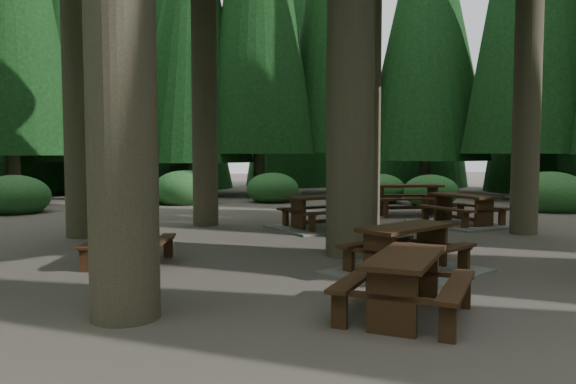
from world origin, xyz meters
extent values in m
plane|color=#544C44|center=(0.00, 0.00, 0.00)|extent=(80.00, 80.00, 0.00)
cube|color=gray|center=(1.19, -1.45, 0.03)|extent=(2.80, 2.68, 0.05)
cube|color=black|center=(1.19, -1.45, 0.71)|extent=(1.80, 1.46, 0.06)
cube|color=black|center=(0.89, -0.97, 0.43)|extent=(1.57, 1.10, 0.05)
cube|color=black|center=(1.49, -1.94, 0.43)|extent=(1.57, 1.10, 0.05)
cube|color=black|center=(0.61, -1.81, 0.34)|extent=(0.34, 0.48, 0.68)
cube|color=black|center=(0.61, -1.81, 0.40)|extent=(0.79, 1.21, 0.06)
cube|color=black|center=(1.77, -1.09, 0.34)|extent=(0.34, 0.48, 0.68)
cube|color=black|center=(1.77, -1.09, 0.40)|extent=(0.79, 1.21, 0.06)
cube|color=black|center=(1.19, -1.45, 0.17)|extent=(1.25, 0.82, 0.08)
cube|color=black|center=(-3.00, 0.14, 0.64)|extent=(0.88, 1.62, 0.05)
cube|color=black|center=(-3.51, 0.24, 0.38)|extent=(0.51, 1.55, 0.04)
cube|color=black|center=(-2.50, 0.04, 0.38)|extent=(0.51, 1.55, 0.04)
cube|color=black|center=(-3.12, -0.46, 0.31)|extent=(0.47, 0.16, 0.61)
cube|color=black|center=(-3.12, -0.46, 0.36)|extent=(1.23, 0.31, 0.05)
cube|color=black|center=(-2.88, 0.74, 0.31)|extent=(0.47, 0.16, 0.61)
cube|color=black|center=(-2.88, 0.74, 0.36)|extent=(1.23, 0.31, 0.05)
cube|color=black|center=(-3.00, 0.14, 0.15)|extent=(0.32, 1.27, 0.07)
cube|color=gray|center=(1.29, 3.72, 0.03)|extent=(2.85, 2.59, 0.05)
cube|color=black|center=(1.29, 3.72, 0.77)|extent=(1.98, 1.26, 0.06)
cube|color=black|center=(1.10, 4.31, 0.46)|extent=(1.84, 0.82, 0.05)
cube|color=black|center=(1.48, 3.14, 0.46)|extent=(1.84, 0.82, 0.05)
cube|color=black|center=(0.59, 3.49, 0.37)|extent=(0.25, 0.56, 0.74)
cube|color=black|center=(0.59, 3.49, 0.43)|extent=(0.54, 1.44, 0.06)
cube|color=black|center=(1.99, 3.95, 0.37)|extent=(0.25, 0.56, 0.74)
cube|color=black|center=(1.99, 3.95, 0.43)|extent=(0.54, 1.44, 0.06)
cube|color=black|center=(1.29, 3.72, 0.18)|extent=(1.49, 0.56, 0.08)
cube|color=black|center=(4.48, 6.27, 0.86)|extent=(2.12, 0.95, 0.07)
cube|color=black|center=(4.53, 6.95, 0.52)|extent=(2.08, 0.43, 0.06)
cube|color=black|center=(4.43, 5.58, 0.52)|extent=(2.08, 0.43, 0.06)
cube|color=black|center=(3.66, 6.33, 0.41)|extent=(0.14, 0.64, 0.83)
cube|color=black|center=(3.66, 6.33, 0.48)|extent=(0.21, 1.67, 0.07)
cube|color=black|center=(5.30, 6.21, 0.41)|extent=(0.14, 0.64, 0.83)
cube|color=black|center=(5.30, 6.21, 0.48)|extent=(0.21, 1.67, 0.07)
cube|color=black|center=(4.48, 6.27, 0.21)|extent=(1.72, 0.21, 0.09)
cube|color=black|center=(0.25, -3.59, 0.69)|extent=(1.47, 1.72, 0.05)
cube|color=black|center=(-0.20, -3.28, 0.41)|extent=(1.13, 1.48, 0.05)
cube|color=black|center=(0.70, -3.91, 0.41)|extent=(1.13, 1.48, 0.05)
cube|color=black|center=(-0.12, -4.13, 0.33)|extent=(0.45, 0.35, 0.66)
cube|color=black|center=(-0.12, -4.13, 0.38)|extent=(1.13, 0.82, 0.05)
cube|color=black|center=(0.63, -3.05, 0.33)|extent=(0.45, 0.35, 0.66)
cube|color=black|center=(0.63, -3.05, 0.38)|extent=(1.13, 0.82, 0.05)
cube|color=black|center=(0.25, -3.59, 0.16)|extent=(0.85, 1.17, 0.07)
cube|color=gray|center=(4.92, 3.69, 0.03)|extent=(2.42, 2.71, 0.05)
cube|color=black|center=(4.92, 3.69, 0.75)|extent=(1.13, 1.92, 0.06)
cube|color=black|center=(5.50, 3.84, 0.45)|extent=(0.70, 1.81, 0.05)
cube|color=black|center=(4.34, 3.54, 0.45)|extent=(0.70, 1.81, 0.05)
cube|color=black|center=(4.74, 4.38, 0.36)|extent=(0.55, 0.22, 0.72)
cube|color=black|center=(4.74, 4.38, 0.42)|extent=(1.42, 0.44, 0.06)
cube|color=black|center=(5.10, 2.99, 0.36)|extent=(0.55, 0.22, 0.72)
cube|color=black|center=(5.10, 2.99, 0.42)|extent=(1.42, 0.44, 0.06)
cube|color=black|center=(4.92, 3.69, 0.18)|extent=(0.46, 1.47, 0.08)
ellipsoid|color=#1F5C30|center=(9.44, 6.45, 0.40)|extent=(2.42, 2.42, 1.49)
ellipsoid|color=#1F5C30|center=(6.43, 8.69, 0.40)|extent=(1.90, 1.90, 1.17)
ellipsoid|color=#1F5C30|center=(5.14, 10.17, 0.40)|extent=(1.84, 1.84, 1.13)
ellipsoid|color=#1F5C30|center=(1.30, 11.25, 0.40)|extent=(1.95, 1.95, 1.20)
ellipsoid|color=#1F5C30|center=(-1.94, 11.21, 0.40)|extent=(2.31, 2.31, 1.42)
ellipsoid|color=#1F5C30|center=(-4.09, 10.56, 0.40)|extent=(1.93, 1.93, 1.19)
ellipsoid|color=#1F5C30|center=(-7.11, 9.06, 0.40)|extent=(2.15, 2.15, 1.32)
cone|color=black|center=(8.89, 14.45, 8.24)|extent=(5.73, 5.73, 13.48)
cone|color=black|center=(-1.44, 15.36, 7.89)|extent=(5.17, 5.17, 12.91)
cone|color=black|center=(-6.57, 16.72, 8.10)|extent=(5.82, 5.82, 13.26)
cone|color=black|center=(11.00, 19.74, 9.51)|extent=(5.26, 5.26, 19.02)
cone|color=black|center=(4.25, 21.60, 8.07)|extent=(5.34, 5.34, 16.14)
cone|color=black|center=(-2.52, 20.86, 8.43)|extent=(6.57, 6.57, 16.86)
camera|label=1|loc=(-2.23, -9.36, 1.84)|focal=35.00mm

